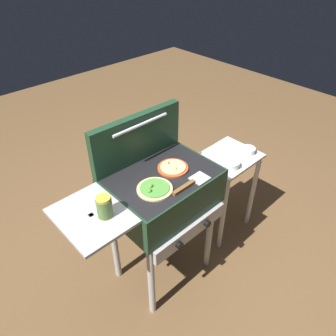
{
  "coord_description": "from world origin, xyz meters",
  "views": [
    {
      "loc": [
        -0.98,
        -1.09,
        2.04
      ],
      "look_at": [
        0.05,
        0.0,
        0.92
      ],
      "focal_mm": 33.99,
      "sensor_mm": 36.0,
      "label": 1
    }
  ],
  "objects_px": {
    "grill": "(161,194)",
    "sauce_jar": "(104,207)",
    "spatula": "(191,184)",
    "pizza_veggie": "(154,189)",
    "topping_bowl_far": "(248,151)",
    "prep_table": "(225,177)",
    "pizza_cheese": "(173,168)",
    "topping_bowl_near": "(232,165)"
  },
  "relations": [
    {
      "from": "prep_table",
      "to": "spatula",
      "type": "bearing_deg",
      "value": -163.48
    },
    {
      "from": "prep_table",
      "to": "topping_bowl_near",
      "type": "bearing_deg",
      "value": -133.51
    },
    {
      "from": "spatula",
      "to": "topping_bowl_far",
      "type": "xyz_separation_m",
      "value": [
        0.74,
        0.11,
        -0.17
      ]
    },
    {
      "from": "sauce_jar",
      "to": "topping_bowl_far",
      "type": "bearing_deg",
      "value": -0.93
    },
    {
      "from": "grill",
      "to": "pizza_veggie",
      "type": "height_order",
      "value": "pizza_veggie"
    },
    {
      "from": "pizza_veggie",
      "to": "topping_bowl_far",
      "type": "relative_size",
      "value": 1.94
    },
    {
      "from": "grill",
      "to": "pizza_cheese",
      "type": "height_order",
      "value": "pizza_cheese"
    },
    {
      "from": "pizza_cheese",
      "to": "topping_bowl_near",
      "type": "height_order",
      "value": "pizza_cheese"
    },
    {
      "from": "grill",
      "to": "topping_bowl_near",
      "type": "relative_size",
      "value": 8.85
    },
    {
      "from": "topping_bowl_far",
      "to": "grill",
      "type": "bearing_deg",
      "value": 175.22
    },
    {
      "from": "spatula",
      "to": "sauce_jar",
      "type": "bearing_deg",
      "value": 165.11
    },
    {
      "from": "pizza_veggie",
      "to": "sauce_jar",
      "type": "xyz_separation_m",
      "value": [
        -0.3,
        0.02,
        0.05
      ]
    },
    {
      "from": "topping_bowl_near",
      "to": "topping_bowl_far",
      "type": "relative_size",
      "value": 1.06
    },
    {
      "from": "pizza_veggie",
      "to": "spatula",
      "type": "xyz_separation_m",
      "value": [
        0.18,
        -0.1,
        -0.0
      ]
    },
    {
      "from": "sauce_jar",
      "to": "prep_table",
      "type": "distance_m",
      "value": 1.18
    },
    {
      "from": "topping_bowl_far",
      "to": "pizza_veggie",
      "type": "bearing_deg",
      "value": -179.8
    },
    {
      "from": "grill",
      "to": "spatula",
      "type": "distance_m",
      "value": 0.24
    },
    {
      "from": "pizza_veggie",
      "to": "topping_bowl_near",
      "type": "relative_size",
      "value": 1.83
    },
    {
      "from": "grill",
      "to": "spatula",
      "type": "bearing_deg",
      "value": -69.12
    },
    {
      "from": "pizza_veggie",
      "to": "topping_bowl_far",
      "type": "xyz_separation_m",
      "value": [
        0.92,
        0.0,
        -0.17
      ]
    },
    {
      "from": "pizza_veggie",
      "to": "pizza_cheese",
      "type": "distance_m",
      "value": 0.22
    },
    {
      "from": "topping_bowl_near",
      "to": "topping_bowl_far",
      "type": "distance_m",
      "value": 0.23
    },
    {
      "from": "grill",
      "to": "sauce_jar",
      "type": "height_order",
      "value": "sauce_jar"
    },
    {
      "from": "topping_bowl_near",
      "to": "topping_bowl_far",
      "type": "xyz_separation_m",
      "value": [
        0.23,
        0.02,
        0.0
      ]
    },
    {
      "from": "grill",
      "to": "topping_bowl_far",
      "type": "xyz_separation_m",
      "value": [
        0.81,
        -0.07,
        -0.02
      ]
    },
    {
      "from": "pizza_veggie",
      "to": "topping_bowl_far",
      "type": "distance_m",
      "value": 0.94
    },
    {
      "from": "pizza_cheese",
      "to": "topping_bowl_near",
      "type": "bearing_deg",
      "value": -10.61
    },
    {
      "from": "spatula",
      "to": "topping_bowl_far",
      "type": "distance_m",
      "value": 0.77
    },
    {
      "from": "pizza_cheese",
      "to": "grill",
      "type": "bearing_deg",
      "value": 179.15
    },
    {
      "from": "spatula",
      "to": "topping_bowl_far",
      "type": "relative_size",
      "value": 2.54
    },
    {
      "from": "grill",
      "to": "pizza_veggie",
      "type": "xyz_separation_m",
      "value": [
        -0.11,
        -0.07,
        0.15
      ]
    },
    {
      "from": "pizza_veggie",
      "to": "prep_table",
      "type": "height_order",
      "value": "pizza_veggie"
    },
    {
      "from": "sauce_jar",
      "to": "prep_table",
      "type": "bearing_deg",
      "value": 2.76
    },
    {
      "from": "spatula",
      "to": "prep_table",
      "type": "distance_m",
      "value": 0.75
    },
    {
      "from": "spatula",
      "to": "topping_bowl_near",
      "type": "bearing_deg",
      "value": 9.2
    },
    {
      "from": "pizza_veggie",
      "to": "prep_table",
      "type": "distance_m",
      "value": 0.88
    },
    {
      "from": "grill",
      "to": "pizza_veggie",
      "type": "bearing_deg",
      "value": -146.9
    },
    {
      "from": "topping_bowl_near",
      "to": "sauce_jar",
      "type": "bearing_deg",
      "value": 177.46
    },
    {
      "from": "sauce_jar",
      "to": "spatula",
      "type": "distance_m",
      "value": 0.5
    },
    {
      "from": "grill",
      "to": "prep_table",
      "type": "xyz_separation_m",
      "value": [
        0.67,
        0.0,
        -0.24
      ]
    },
    {
      "from": "grill",
      "to": "spatula",
      "type": "relative_size",
      "value": 3.69
    },
    {
      "from": "pizza_veggie",
      "to": "pizza_cheese",
      "type": "bearing_deg",
      "value": 18.61
    }
  ]
}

